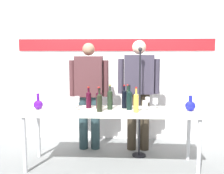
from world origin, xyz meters
TOP-DOWN VIEW (x-y plane):
  - ground_plane at (0.00, 0.00)m, footprint 10.00×10.00m
  - back_wall at (0.00, 1.22)m, footprint 4.81×0.11m
  - display_table at (0.00, 0.00)m, footprint 2.26×0.62m
  - decanter_blue_left at (-0.97, -0.01)m, footprint 0.12×0.12m
  - decanter_blue_right at (1.01, -0.01)m, footprint 0.13×0.13m
  - presenter_left at (-0.38, 0.64)m, footprint 0.61×0.22m
  - presenter_right at (0.38, 0.64)m, footprint 0.63×0.22m
  - wine_bottle_0 at (-0.15, -0.10)m, footprint 0.07×0.07m
  - wine_bottle_1 at (-0.32, 0.12)m, footprint 0.07×0.07m
  - wine_bottle_2 at (-0.17, 0.09)m, footprint 0.07×0.07m
  - wine_bottle_3 at (-0.02, 0.04)m, footprint 0.07×0.07m
  - wine_bottle_4 at (0.17, 0.13)m, footprint 0.06×0.06m
  - wine_bottle_5 at (0.23, 0.03)m, footprint 0.07×0.07m
  - wine_bottle_6 at (0.21, 0.23)m, footprint 0.07×0.07m
  - wine_bottle_7 at (0.32, -0.12)m, footprint 0.07×0.07m
  - wine_glass_left_0 at (-0.46, -0.09)m, footprint 0.06×0.06m
  - wine_glass_left_1 at (-0.66, -0.02)m, footprint 0.07×0.07m
  - wine_glass_left_2 at (-0.52, 0.04)m, footprint 0.06×0.06m
  - wine_glass_left_3 at (-0.49, 0.20)m, footprint 0.07×0.07m
  - wine_glass_right_0 at (0.58, 0.08)m, footprint 0.07×0.07m
  - wine_glass_right_1 at (0.43, -0.02)m, footprint 0.07×0.07m
  - wine_glass_right_2 at (0.48, 0.20)m, footprint 0.06×0.06m
  - microphone_stand at (0.39, 0.37)m, footprint 0.20×0.20m

SIDE VIEW (x-z plane):
  - ground_plane at x=0.00m, z-range 0.00..0.00m
  - microphone_stand at x=0.39m, z-range -0.26..1.33m
  - display_table at x=0.00m, z-range 0.32..1.08m
  - decanter_blue_left at x=-0.97m, z-range 0.72..0.93m
  - decanter_blue_right at x=1.01m, z-range 0.73..0.93m
  - wine_glass_right_1 at x=0.43m, z-range 0.79..0.92m
  - wine_glass_left_0 at x=-0.46m, z-range 0.79..0.93m
  - wine_glass_left_3 at x=-0.49m, z-range 0.79..0.93m
  - wine_glass_left_2 at x=-0.52m, z-range 0.79..0.94m
  - wine_glass_right_2 at x=0.48m, z-range 0.79..0.94m
  - wine_glass_right_0 at x=0.58m, z-range 0.79..0.94m
  - wine_glass_left_1 at x=-0.66m, z-range 0.80..0.96m
  - wine_bottle_1 at x=-0.32m, z-range 0.74..1.03m
  - wine_bottle_2 at x=-0.17m, z-range 0.74..1.03m
  - wine_bottle_0 at x=-0.15m, z-range 0.74..1.04m
  - wine_bottle_7 at x=0.32m, z-range 0.73..1.05m
  - wine_bottle_6 at x=0.21m, z-range 0.74..1.05m
  - wine_bottle_4 at x=0.17m, z-range 0.74..1.06m
  - wine_bottle_5 at x=0.23m, z-range 0.74..1.06m
  - wine_bottle_3 at x=-0.02m, z-range 0.73..1.06m
  - presenter_left at x=-0.38m, z-range 0.12..1.78m
  - presenter_right at x=0.38m, z-range 0.13..1.83m
  - back_wall at x=0.00m, z-range 0.00..3.00m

